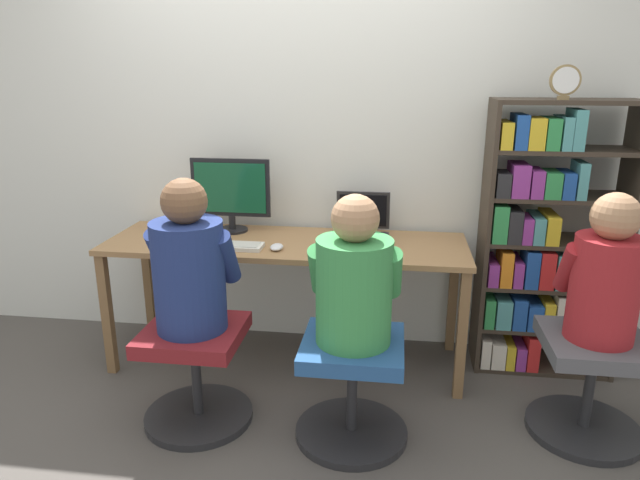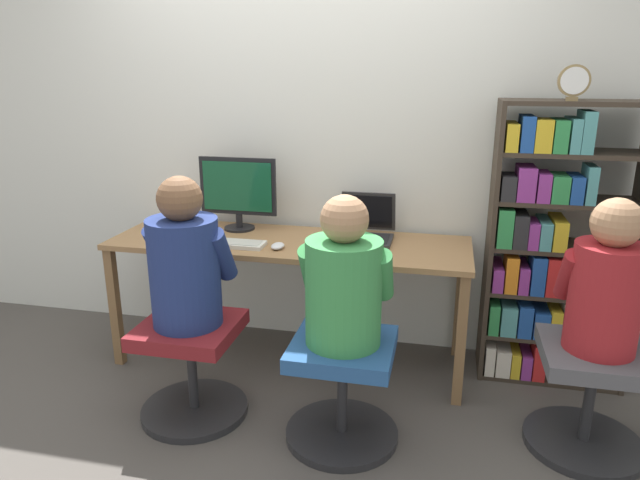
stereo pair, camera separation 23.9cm
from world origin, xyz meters
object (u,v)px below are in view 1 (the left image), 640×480
(office_chair_side, at_px, (590,380))
(office_chair_left, at_px, (196,369))
(person_at_laptop, at_px, (354,281))
(desk_clock, at_px, (565,81))
(keyboard, at_px, (223,245))
(laptop, at_px, (362,229))
(desktop_monitor, at_px, (231,194))
(person_at_monitor, at_px, (189,265))
(office_chair_right, at_px, (352,384))
(bookshelf, at_px, (539,244))
(person_near_shelf, at_px, (606,276))

(office_chair_side, bearing_deg, office_chair_left, -175.44)
(person_at_laptop, xyz_separation_m, desk_clock, (0.96, 0.72, 0.82))
(desk_clock, bearing_deg, keyboard, -173.24)
(office_chair_side, bearing_deg, laptop, 150.51)
(office_chair_left, bearing_deg, laptop, 46.53)
(desktop_monitor, bearing_deg, person_at_monitor, -87.71)
(office_chair_right, bearing_deg, bookshelf, 39.89)
(office_chair_left, relative_size, office_chair_side, 1.00)
(office_chair_left, distance_m, person_at_laptop, 0.91)
(office_chair_side, bearing_deg, bookshelf, 103.01)
(office_chair_right, bearing_deg, desk_clock, 36.79)
(office_chair_left, xyz_separation_m, person_near_shelf, (1.85, 0.15, 0.51))
(person_near_shelf, bearing_deg, keyboard, 169.66)
(person_at_monitor, xyz_separation_m, person_near_shelf, (1.85, 0.15, -0.01))
(person_at_laptop, bearing_deg, desk_clock, 36.61)
(keyboard, distance_m, person_near_shelf, 1.87)
(office_chair_left, bearing_deg, bookshelf, 24.12)
(laptop, xyz_separation_m, office_chair_left, (-0.74, -0.78, -0.51))
(office_chair_right, bearing_deg, desktop_monitor, 133.22)
(person_at_monitor, bearing_deg, laptop, 46.34)
(keyboard, height_order, office_chair_left, keyboard)
(office_chair_left, relative_size, desk_clock, 3.13)
(person_at_monitor, xyz_separation_m, office_chair_side, (1.85, 0.14, -0.53))
(keyboard, xyz_separation_m, person_at_laptop, (0.75, -0.51, 0.03))
(person_at_monitor, relative_size, office_chair_side, 1.35)
(desktop_monitor, relative_size, person_near_shelf, 0.70)
(office_chair_left, height_order, office_chair_side, same)
(office_chair_left, bearing_deg, keyboard, 89.21)
(keyboard, distance_m, office_chair_left, 0.68)
(laptop, relative_size, office_chair_side, 0.61)
(person_at_laptop, height_order, office_chair_side, person_at_laptop)
(person_at_laptop, distance_m, desk_clock, 1.46)
(person_at_monitor, bearing_deg, office_chair_side, 4.40)
(desktop_monitor, distance_m, office_chair_left, 1.06)
(person_at_laptop, xyz_separation_m, bookshelf, (0.95, 0.79, -0.04))
(office_chair_right, distance_m, person_at_laptop, 0.50)
(office_chair_left, bearing_deg, office_chair_right, -2.26)
(desk_clock, height_order, person_near_shelf, desk_clock)
(person_at_laptop, distance_m, person_near_shelf, 1.11)
(office_chair_right, relative_size, office_chair_side, 1.00)
(person_at_laptop, bearing_deg, bookshelf, 39.73)
(bookshelf, bearing_deg, person_near_shelf, -76.89)
(keyboard, xyz_separation_m, bookshelf, (1.70, 0.28, -0.01))
(person_near_shelf, bearing_deg, office_chair_side, -90.00)
(keyboard, distance_m, person_at_monitor, 0.49)
(office_chair_right, distance_m, office_chair_side, 1.11)
(laptop, distance_m, office_chair_right, 0.96)
(keyboard, relative_size, office_chair_right, 0.83)
(desk_clock, height_order, office_chair_side, desk_clock)
(laptop, height_order, person_near_shelf, person_near_shelf)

